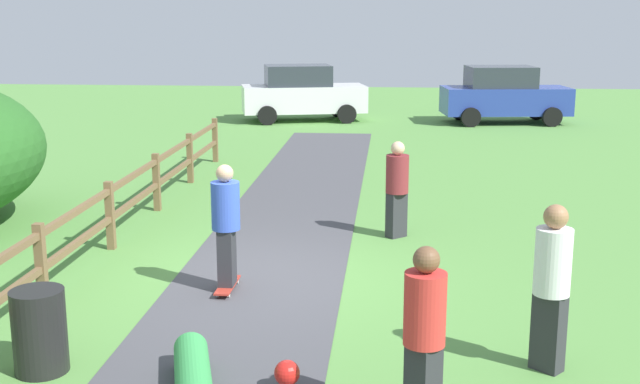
# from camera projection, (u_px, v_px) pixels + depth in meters

# --- Properties ---
(ground_plane) EXTENTS (60.00, 60.00, 0.00)m
(ground_plane) POSITION_uv_depth(u_px,v_px,m) (259.00, 280.00, 11.42)
(ground_plane) COLOR #568E42
(asphalt_path) EXTENTS (2.40, 28.00, 0.02)m
(asphalt_path) POSITION_uv_depth(u_px,v_px,m) (259.00, 279.00, 11.42)
(asphalt_path) COLOR #47474C
(asphalt_path) RESTS_ON ground_plane
(wooden_fence) EXTENTS (0.12, 18.12, 1.10)m
(wooden_fence) POSITION_uv_depth(u_px,v_px,m) (79.00, 230.00, 11.51)
(wooden_fence) COLOR brown
(wooden_fence) RESTS_ON ground_plane
(trash_bin) EXTENTS (0.56, 0.56, 0.90)m
(trash_bin) POSITION_uv_depth(u_px,v_px,m) (40.00, 331.00, 8.42)
(trash_bin) COLOR black
(trash_bin) RESTS_ON ground_plane
(skater_riding) EXTENTS (0.39, 0.80, 1.73)m
(skater_riding) POSITION_uv_depth(u_px,v_px,m) (226.00, 221.00, 10.72)
(skater_riding) COLOR #B23326
(skater_riding) RESTS_ON asphalt_path
(skater_fallen) EXTENTS (1.41, 1.64, 0.36)m
(skater_fallen) POSITION_uv_depth(u_px,v_px,m) (201.00, 380.00, 7.86)
(skater_fallen) COLOR green
(skater_fallen) RESTS_ON asphalt_path
(bystander_red) EXTENTS (0.53, 0.53, 1.71)m
(bystander_red) POSITION_uv_depth(u_px,v_px,m) (424.00, 329.00, 7.18)
(bystander_red) COLOR #2D2D33
(bystander_red) RESTS_ON ground_plane
(bystander_white) EXTENTS (0.54, 0.54, 1.80)m
(bystander_white) POSITION_uv_depth(u_px,v_px,m) (552.00, 280.00, 8.34)
(bystander_white) COLOR #2D2D33
(bystander_white) RESTS_ON ground_plane
(bystander_maroon) EXTENTS (0.54, 0.54, 1.63)m
(bystander_maroon) POSITION_uv_depth(u_px,v_px,m) (397.00, 185.00, 13.40)
(bystander_maroon) COLOR #2D2D33
(bystander_maroon) RESTS_ON ground_plane
(parked_car_blue) EXTENTS (4.38, 2.40, 1.92)m
(parked_car_blue) POSITION_uv_depth(u_px,v_px,m) (504.00, 95.00, 27.23)
(parked_car_blue) COLOR #283D99
(parked_car_blue) RESTS_ON ground_plane
(parked_car_white) EXTENTS (4.48, 2.74, 1.92)m
(parked_car_white) POSITION_uv_depth(u_px,v_px,m) (302.00, 93.00, 27.82)
(parked_car_white) COLOR silver
(parked_car_white) RESTS_ON ground_plane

